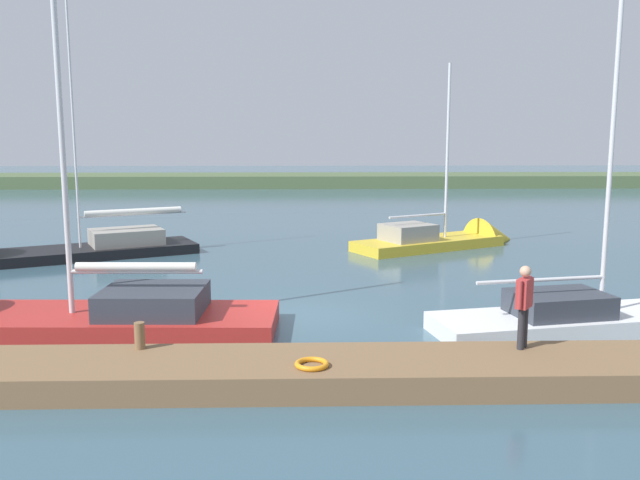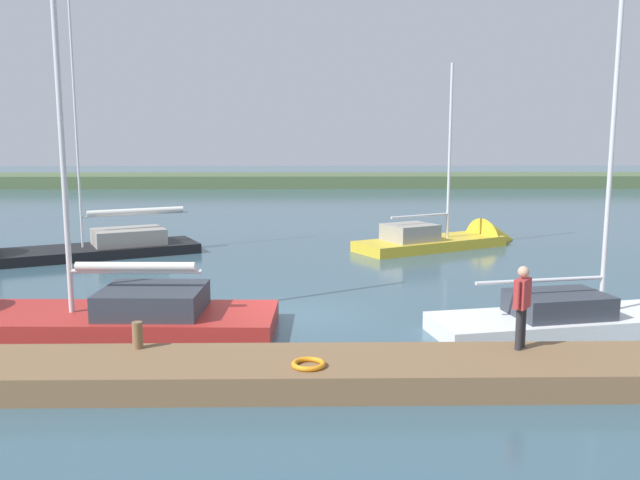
{
  "view_description": "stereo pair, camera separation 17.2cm",
  "coord_description": "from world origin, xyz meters",
  "px_view_note": "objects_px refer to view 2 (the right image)",
  "views": [
    {
      "loc": [
        -0.25,
        17.42,
        4.85
      ],
      "look_at": [
        -0.74,
        -1.57,
        1.88
      ],
      "focal_mm": 36.61,
      "sensor_mm": 36.0,
      "label": 1
    },
    {
      "loc": [
        -0.42,
        17.42,
        4.85
      ],
      "look_at": [
        -0.74,
        -1.57,
        1.88
      ],
      "focal_mm": 36.61,
      "sensor_mm": 36.0,
      "label": 2
    }
  ],
  "objects_px": {
    "mooring_post_near": "(138,335)",
    "life_ring_buoy": "(308,364)",
    "person_on_dock": "(522,301)",
    "sailboat_mid_channel": "(457,243)",
    "sailboat_outer_mooring": "(42,257)",
    "sailboat_inner_slip": "(624,323)",
    "sailboat_far_right": "(39,326)"
  },
  "relations": [
    {
      "from": "sailboat_outer_mooring",
      "to": "person_on_dock",
      "type": "bearing_deg",
      "value": 113.46
    },
    {
      "from": "life_ring_buoy",
      "to": "person_on_dock",
      "type": "bearing_deg",
      "value": -166.98
    },
    {
      "from": "sailboat_outer_mooring",
      "to": "sailboat_mid_channel",
      "type": "relative_size",
      "value": 1.26
    },
    {
      "from": "sailboat_mid_channel",
      "to": "sailboat_far_right",
      "type": "relative_size",
      "value": 0.82
    },
    {
      "from": "life_ring_buoy",
      "to": "sailboat_mid_channel",
      "type": "xyz_separation_m",
      "value": [
        -6.74,
        -17.25,
        -0.44
      ]
    },
    {
      "from": "mooring_post_near",
      "to": "person_on_dock",
      "type": "relative_size",
      "value": 0.32
    },
    {
      "from": "mooring_post_near",
      "to": "sailboat_mid_channel",
      "type": "height_order",
      "value": "sailboat_mid_channel"
    },
    {
      "from": "sailboat_far_right",
      "to": "person_on_dock",
      "type": "xyz_separation_m",
      "value": [
        -11.3,
        3.31,
        1.44
      ]
    },
    {
      "from": "sailboat_outer_mooring",
      "to": "sailboat_inner_slip",
      "type": "xyz_separation_m",
      "value": [
        -18.87,
        9.78,
        -0.01
      ]
    },
    {
      "from": "person_on_dock",
      "to": "sailboat_mid_channel",
      "type": "bearing_deg",
      "value": -61.37
    },
    {
      "from": "mooring_post_near",
      "to": "sailboat_mid_channel",
      "type": "bearing_deg",
      "value": -122.59
    },
    {
      "from": "sailboat_outer_mooring",
      "to": "sailboat_inner_slip",
      "type": "relative_size",
      "value": 1.19
    },
    {
      "from": "sailboat_inner_slip",
      "to": "sailboat_far_right",
      "type": "bearing_deg",
      "value": 168.88
    },
    {
      "from": "life_ring_buoy",
      "to": "person_on_dock",
      "type": "distance_m",
      "value": 4.61
    },
    {
      "from": "sailboat_outer_mooring",
      "to": "sailboat_far_right",
      "type": "height_order",
      "value": "sailboat_outer_mooring"
    },
    {
      "from": "sailboat_far_right",
      "to": "sailboat_inner_slip",
      "type": "height_order",
      "value": "sailboat_far_right"
    },
    {
      "from": "sailboat_far_right",
      "to": "sailboat_mid_channel",
      "type": "bearing_deg",
      "value": -134.78
    },
    {
      "from": "mooring_post_near",
      "to": "life_ring_buoy",
      "type": "relative_size",
      "value": 0.85
    },
    {
      "from": "sailboat_inner_slip",
      "to": "mooring_post_near",
      "type": "bearing_deg",
      "value": -176.09
    },
    {
      "from": "mooring_post_near",
      "to": "sailboat_inner_slip",
      "type": "distance_m",
      "value": 12.11
    },
    {
      "from": "mooring_post_near",
      "to": "sailboat_mid_channel",
      "type": "xyz_separation_m",
      "value": [
        -10.28,
        -16.09,
        -0.67
      ]
    },
    {
      "from": "mooring_post_near",
      "to": "sailboat_inner_slip",
      "type": "relative_size",
      "value": 0.06
    },
    {
      "from": "sailboat_mid_channel",
      "to": "person_on_dock",
      "type": "bearing_deg",
      "value": -126.49
    },
    {
      "from": "mooring_post_near",
      "to": "person_on_dock",
      "type": "xyz_separation_m",
      "value": [
        -7.94,
        0.15,
        0.73
      ]
    },
    {
      "from": "sailboat_far_right",
      "to": "sailboat_outer_mooring",
      "type": "bearing_deg",
      "value": -66.75
    },
    {
      "from": "mooring_post_near",
      "to": "sailboat_far_right",
      "type": "bearing_deg",
      "value": -43.13
    },
    {
      "from": "life_ring_buoy",
      "to": "sailboat_mid_channel",
      "type": "bearing_deg",
      "value": -111.33
    },
    {
      "from": "sailboat_mid_channel",
      "to": "mooring_post_near",
      "type": "bearing_deg",
      "value": -150.86
    },
    {
      "from": "life_ring_buoy",
      "to": "sailboat_outer_mooring",
      "type": "bearing_deg",
      "value": -52.56
    },
    {
      "from": "life_ring_buoy",
      "to": "sailboat_inner_slip",
      "type": "relative_size",
      "value": 0.07
    },
    {
      "from": "sailboat_mid_channel",
      "to": "sailboat_far_right",
      "type": "bearing_deg",
      "value": -164.82
    },
    {
      "from": "life_ring_buoy",
      "to": "sailboat_outer_mooring",
      "type": "distance_m",
      "value": 17.65
    }
  ]
}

